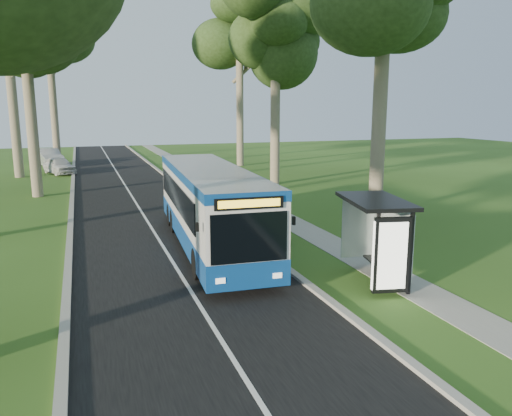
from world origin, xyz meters
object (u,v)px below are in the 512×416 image
Objects in this scene: bus at (210,207)px; bus_stop_sign at (268,209)px; bus_shelter at (386,226)px; car_white at (59,165)px; car_silver at (49,157)px; litter_bin at (283,228)px.

bus reaches higher than bus_stop_sign.
bus_shelter is (4.01, -5.98, 0.25)m from bus.
bus is 26.66m from car_white.
bus_stop_sign is (2.01, -1.03, -0.04)m from bus.
bus_stop_sign is at bearing -90.21° from car_silver.
bus_stop_sign reaches higher than litter_bin.
bus_stop_sign is 2.55× the size of litter_bin.
car_silver is at bearing 79.31° from car_white.
bus is at bearing 135.98° from bus_shelter.
bus_shelter is at bearing -92.68° from car_white.
bus_shelter reaches higher than car_white.
car_white is at bearing 83.85° from bus_stop_sign.
car_white is at bearing 110.11° from litter_bin.
litter_bin is (1.11, 1.07, -1.08)m from bus_stop_sign.
bus_shelter is at bearing -89.40° from car_silver.
bus is 3.55× the size of bus_shelter.
car_white is at bearing 107.34° from bus.
bus is at bearing 129.39° from bus_stop_sign.
bus is 33.05m from car_silver.
bus_stop_sign reaches higher than car_silver.
car_silver is (-7.46, 32.19, -0.79)m from bus.
bus reaches higher than car_silver.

